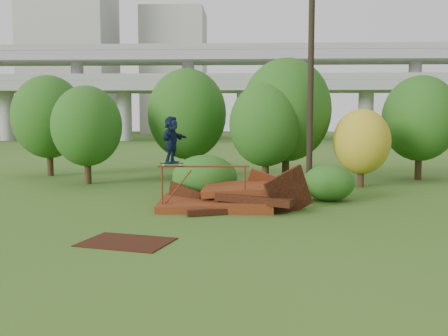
{
  "coord_description": "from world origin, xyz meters",
  "views": [
    {
      "loc": [
        -0.17,
        -14.82,
        3.25
      ],
      "look_at": [
        -0.8,
        2.0,
        1.6
      ],
      "focal_mm": 40.0,
      "sensor_mm": 36.0,
      "label": 1
    }
  ],
  "objects_px": {
    "flat_plate": "(126,242)",
    "utility_pole": "(311,79)",
    "skater": "(172,140)",
    "scrap_pile": "(230,200)"
  },
  "relations": [
    {
      "from": "skater",
      "to": "flat_plate",
      "type": "relative_size",
      "value": 0.72
    },
    {
      "from": "scrap_pile",
      "to": "utility_pole",
      "type": "relative_size",
      "value": 0.56
    },
    {
      "from": "scrap_pile",
      "to": "skater",
      "type": "relative_size",
      "value": 3.41
    },
    {
      "from": "flat_plate",
      "to": "utility_pole",
      "type": "height_order",
      "value": "utility_pole"
    },
    {
      "from": "utility_pole",
      "to": "scrap_pile",
      "type": "bearing_deg",
      "value": -124.33
    },
    {
      "from": "skater",
      "to": "flat_plate",
      "type": "bearing_deg",
      "value": -168.51
    },
    {
      "from": "skater",
      "to": "utility_pole",
      "type": "relative_size",
      "value": 0.16
    },
    {
      "from": "scrap_pile",
      "to": "utility_pole",
      "type": "bearing_deg",
      "value": 55.67
    },
    {
      "from": "scrap_pile",
      "to": "flat_plate",
      "type": "xyz_separation_m",
      "value": [
        -2.61,
        -5.12,
        -0.32
      ]
    },
    {
      "from": "skater",
      "to": "flat_plate",
      "type": "xyz_separation_m",
      "value": [
        -0.6,
        -4.41,
        -2.53
      ]
    }
  ]
}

